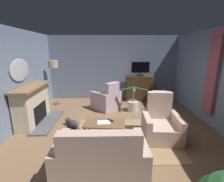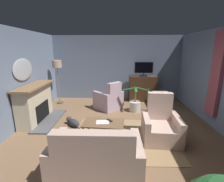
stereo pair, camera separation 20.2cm
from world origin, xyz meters
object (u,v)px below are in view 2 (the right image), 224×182
object	(u,v)px
wall_mirror_oval	(23,69)
tv_cabinet	(143,89)
fireplace	(36,104)
sofa_floral	(96,158)
armchair_near_window	(161,126)
floor_lamp	(57,67)
armchair_by_fireplace	(109,100)
potted_plant_on_hearth_side	(135,105)
cat	(73,122)
coffee_table	(103,125)
tv_remote	(110,120)
television	(144,69)
folded_newspaper	(103,122)

from	to	relation	value
wall_mirror_oval	tv_cabinet	distance (m)	4.45
fireplace	sofa_floral	bearing A→B (deg)	-46.17
armchair_near_window	floor_lamp	bearing A→B (deg)	142.14
armchair_by_fireplace	floor_lamp	distance (m)	2.38
potted_plant_on_hearth_side	cat	bearing A→B (deg)	-147.61
sofa_floral	armchair_by_fireplace	world-z (taller)	armchair_by_fireplace
wall_mirror_oval	potted_plant_on_hearth_side	size ratio (longest dim) A/B	1.05
coffee_table	armchair_near_window	bearing A→B (deg)	5.07
fireplace	tv_remote	world-z (taller)	fireplace
wall_mirror_oval	tv_remote	xyz separation A→B (m)	(2.49, -0.97, -1.09)
tv_remote	floor_lamp	distance (m)	3.54
cat	floor_lamp	bearing A→B (deg)	117.96
television	armchair_near_window	bearing A→B (deg)	-90.64
coffee_table	floor_lamp	size ratio (longest dim) A/B	0.58
fireplace	armchair_near_window	world-z (taller)	fireplace
potted_plant_on_hearth_side	floor_lamp	bearing A→B (deg)	164.80
folded_newspaper	potted_plant_on_hearth_side	xyz separation A→B (m)	(0.98, 1.93, -0.26)
television	armchair_near_window	distance (m)	3.18
wall_mirror_oval	tv_remote	bearing A→B (deg)	-21.19
tv_remote	floor_lamp	world-z (taller)	floor_lamp
wall_mirror_oval	armchair_near_window	world-z (taller)	wall_mirror_oval
wall_mirror_oval	coffee_table	xyz separation A→B (m)	(2.35, -1.06, -1.16)
fireplace	wall_mirror_oval	xyz separation A→B (m)	(-0.25, 0.00, 1.04)
floor_lamp	armchair_near_window	bearing A→B (deg)	-37.86
floor_lamp	sofa_floral	bearing A→B (deg)	-63.01
fireplace	potted_plant_on_hearth_side	world-z (taller)	fireplace
armchair_by_fireplace	floor_lamp	size ratio (longest dim) A/B	0.67
wall_mirror_oval	folded_newspaper	size ratio (longest dim) A/B	3.25
tv_cabinet	armchair_near_window	size ratio (longest dim) A/B	1.02
tv_cabinet	tv_remote	bearing A→B (deg)	-112.28
wall_mirror_oval	sofa_floral	bearing A→B (deg)	-42.91
fireplace	armchair_by_fireplace	distance (m)	2.42
sofa_floral	wall_mirror_oval	bearing A→B (deg)	137.09
floor_lamp	cat	bearing A→B (deg)	-62.04
armchair_near_window	potted_plant_on_hearth_side	xyz separation A→B (m)	(-0.41, 1.81, -0.12)
tv_cabinet	tv_remote	world-z (taller)	tv_cabinet
fireplace	folded_newspaper	world-z (taller)	fireplace
tv_remote	folded_newspaper	size ratio (longest dim) A/B	0.57
folded_newspaper	sofa_floral	world-z (taller)	sofa_floral
fireplace	armchair_by_fireplace	world-z (taller)	fireplace
potted_plant_on_hearth_side	armchair_by_fireplace	bearing A→B (deg)	165.21
tv_remote	cat	size ratio (longest dim) A/B	0.30
television	cat	size ratio (longest dim) A/B	1.28
wall_mirror_oval	television	xyz separation A→B (m)	(3.76, 2.08, -0.21)
folded_newspaper	floor_lamp	world-z (taller)	floor_lamp
folded_newspaper	sofa_floral	bearing A→B (deg)	-94.87
armchair_by_fireplace	cat	distance (m)	1.75
tv_remote	folded_newspaper	bearing A→B (deg)	73.42
fireplace	sofa_floral	xyz separation A→B (m)	(2.06, -2.15, -0.22)
fireplace	tv_cabinet	bearing A→B (deg)	31.21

